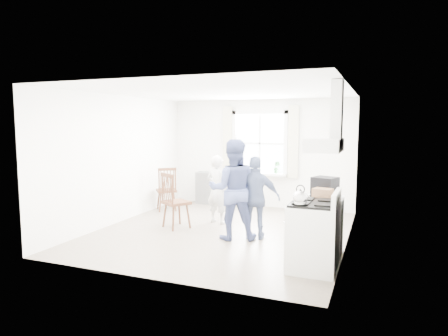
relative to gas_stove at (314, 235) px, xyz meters
The scene contains 15 objects.
room_shell 2.48m from the gas_stove, 144.75° to the left, with size 4.62×5.12×2.64m.
window_assembly 4.36m from the gas_stove, 116.71° to the left, with size 1.88×0.24×1.70m.
range_hood 1.43m from the gas_stove, ahead, with size 0.45×0.76×0.94m.
shelf_unit 4.95m from the gas_stove, 131.97° to the left, with size 0.40×0.30×0.80m, color slate.
gas_stove is the anchor object (origin of this frame).
kettle 0.63m from the gas_stove, 119.95° to the right, with size 0.19×0.19×0.27m.
low_cabinet 0.70m from the gas_stove, 84.32° to the left, with size 0.50×0.55×0.90m, color white.
stereo_stack 0.95m from the gas_stove, 87.04° to the left, with size 0.43×0.41×0.31m.
cardboard_box 0.69m from the gas_stove, 84.60° to the left, with size 0.27×0.19×0.17m, color #9B6E4B.
windsor_chair_a 4.51m from the gas_stove, 146.14° to the left, with size 0.60×0.60×1.03m.
windsor_chair_b 3.15m from the gas_stove, 157.76° to the left, with size 0.63×0.63×1.09m.
person_left 2.96m from the gas_stove, 139.37° to the left, with size 0.51×0.51×1.39m, color silver.
person_mid 1.88m from the gas_stove, 147.82° to the left, with size 0.85×0.85×1.76m, color #4C588E.
person_right 1.66m from the gas_stove, 136.44° to the left, with size 0.86×0.86×1.46m, color navy.
potted_plant 4.02m from the gas_stove, 111.46° to the left, with size 0.16×0.16×0.29m, color #306D36.
Camera 1 is at (2.72, -6.83, 2.03)m, focal length 32.00 mm.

